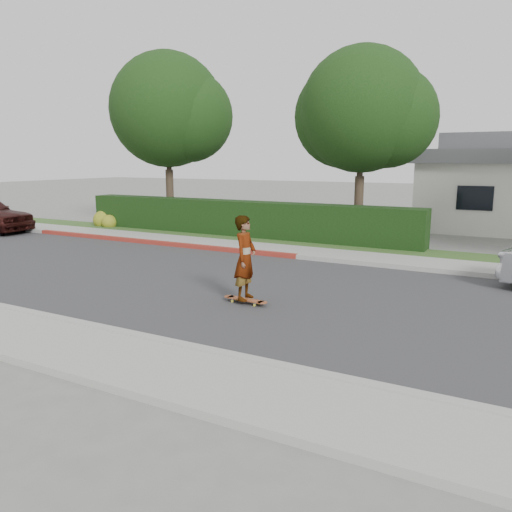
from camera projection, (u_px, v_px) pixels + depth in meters
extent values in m
plane|color=slate|center=(199.00, 282.00, 13.03)|extent=(120.00, 120.00, 0.00)
cube|color=#2D2D30|center=(199.00, 282.00, 13.03)|extent=(60.00, 8.00, 0.01)
cube|color=#9E9E99|center=(75.00, 324.00, 9.47)|extent=(60.00, 0.20, 0.15)
cube|color=gray|center=(35.00, 340.00, 8.70)|extent=(60.00, 1.60, 0.12)
cube|color=#9E9E99|center=(269.00, 254.00, 16.56)|extent=(60.00, 0.20, 0.15)
cube|color=maroon|center=(152.00, 242.00, 18.89)|extent=(12.00, 0.21, 0.15)
cube|color=gray|center=(281.00, 250.00, 17.34)|extent=(60.00, 1.60, 0.12)
cube|color=#2D4C1E|center=(299.00, 244.00, 18.73)|extent=(60.00, 1.60, 0.10)
cube|color=black|center=(238.00, 219.00, 20.51)|extent=(15.00, 1.00, 1.50)
sphere|color=#2D4C19|center=(103.00, 220.00, 23.59)|extent=(0.90, 0.90, 0.90)
sphere|color=#2D4C19|center=(109.00, 222.00, 23.15)|extent=(0.70, 0.70, 0.70)
cylinder|color=#33261C|center=(170.00, 198.00, 23.61)|extent=(0.36, 0.36, 2.70)
cylinder|color=#33261C|center=(169.00, 155.00, 23.23)|extent=(0.24, 0.24, 2.25)
sphere|color=black|center=(167.00, 110.00, 22.85)|extent=(5.20, 5.20, 5.20)
sphere|color=black|center=(159.00, 116.00, 23.60)|extent=(4.42, 4.42, 4.42)
sphere|color=black|center=(187.00, 116.00, 22.74)|extent=(4.16, 4.16, 4.16)
cylinder|color=#33261C|center=(358.00, 208.00, 19.88)|extent=(0.36, 0.36, 2.52)
cylinder|color=#33261C|center=(360.00, 160.00, 19.52)|extent=(0.24, 0.24, 2.10)
sphere|color=black|center=(362.00, 110.00, 19.16)|extent=(4.80, 4.80, 4.80)
sphere|color=black|center=(345.00, 117.00, 19.92)|extent=(4.08, 4.08, 4.08)
sphere|color=black|center=(387.00, 117.00, 19.06)|extent=(3.84, 3.84, 3.84)
cube|color=black|center=(475.00, 198.00, 20.53)|extent=(1.40, 0.06, 1.00)
cylinder|color=gold|center=(232.00, 301.00, 11.15)|extent=(0.06, 0.04, 0.06)
cylinder|color=gold|center=(237.00, 299.00, 11.29)|extent=(0.06, 0.04, 0.06)
cylinder|color=gold|center=(254.00, 305.00, 10.84)|extent=(0.06, 0.04, 0.06)
cylinder|color=gold|center=(259.00, 303.00, 10.98)|extent=(0.06, 0.04, 0.06)
cube|color=silver|center=(234.00, 298.00, 11.21)|extent=(0.06, 0.18, 0.02)
cube|color=silver|center=(257.00, 302.00, 10.90)|extent=(0.06, 0.18, 0.02)
cube|color=maroon|center=(245.00, 299.00, 11.05)|extent=(0.90, 0.28, 0.02)
cylinder|color=maroon|center=(229.00, 297.00, 11.29)|extent=(0.23, 0.23, 0.02)
cylinder|color=maroon|center=(262.00, 302.00, 10.82)|extent=(0.23, 0.23, 0.02)
imported|color=white|center=(245.00, 258.00, 10.87)|extent=(0.51, 0.72, 1.86)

